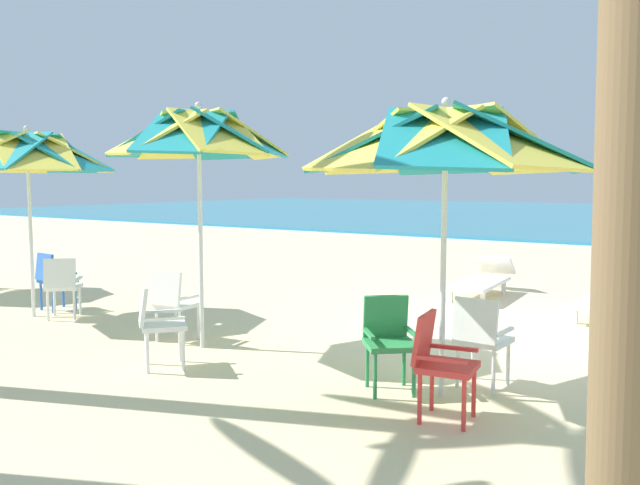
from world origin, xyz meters
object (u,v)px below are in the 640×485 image
Objects in this scene: beach_umbrella_0 at (445,143)px; beach_umbrella_2 at (27,154)px; plastic_chair_4 at (174,301)px; plastic_chair_0 at (439,359)px; sun_lounger_1 at (610,296)px; sun_lounger_2 at (482,280)px; plastic_chair_2 at (481,336)px; plastic_chair_6 at (62,284)px; plastic_chair_1 at (389,337)px; beach_umbrella_1 at (199,137)px; plastic_chair_5 at (53,277)px; plastic_chair_3 at (157,320)px.

beach_umbrella_2 is at bearing 179.86° from beach_umbrella_0.
beach_umbrella_2 is at bearing -178.71° from plastic_chair_4.
plastic_chair_0 is 0.40× the size of sun_lounger_1.
beach_umbrella_2 is 1.23× the size of sun_lounger_2.
plastic_chair_2 is 5.11m from sun_lounger_2.
plastic_chair_6 is 0.40× the size of sun_lounger_1.
plastic_chair_1 is at bearing 147.39° from plastic_chair_0.
beach_umbrella_2 reaches higher than plastic_chair_1.
plastic_chair_1 is 0.40× the size of sun_lounger_1.
beach_umbrella_1 is 3.35m from plastic_chair_6.
plastic_chair_0 is 5.25m from sun_lounger_1.
sun_lounger_2 is at bearing 107.18° from plastic_chair_0.
plastic_chair_5 is at bearing 173.64° from beach_umbrella_1.
plastic_chair_6 is at bearing 162.11° from plastic_chair_3.
beach_umbrella_2 is at bearing -179.14° from beach_umbrella_1.
sun_lounger_2 is (1.93, 5.12, -0.22)m from plastic_chair_4.
plastic_chair_1 is at bearing -5.37° from plastic_chair_5.
plastic_chair_4 is at bearing -1.71° from plastic_chair_6.
plastic_chair_6 is (-2.27, 0.07, 0.00)m from plastic_chair_4.
plastic_chair_3 is at bearing -13.41° from beach_umbrella_2.
plastic_chair_2 and plastic_chair_6 have the same top height.
plastic_chair_2 is at bearing -0.35° from plastic_chair_5.
plastic_chair_0 is 1.00× the size of plastic_chair_1.
plastic_chair_3 reaches higher than sun_lounger_1.
beach_umbrella_1 is 2.12m from plastic_chair_3.
plastic_chair_6 is at bearing -177.54° from plastic_chair_2.
beach_umbrella_1 reaches higher than plastic_chair_2.
plastic_chair_1 is (-0.70, 0.45, 0.00)m from plastic_chair_0.
beach_umbrella_1 is at bearing -105.84° from sun_lounger_2.
beach_umbrella_0 is at bearing -96.63° from sun_lounger_1.
sun_lounger_1 is (0.32, 5.24, -0.22)m from plastic_chair_0.
plastic_chair_6 is (-2.74, 0.08, -1.92)m from beach_umbrella_1.
plastic_chair_3 is (-2.79, -0.81, -1.76)m from beach_umbrella_0.
beach_umbrella_0 is at bearing 13.56° from plastic_chair_1.
plastic_chair_6 is at bearing -129.75° from sun_lounger_2.
plastic_chair_0 is at bearing -68.25° from beach_umbrella_0.
beach_umbrella_2 reaches higher than plastic_chair_0.
beach_umbrella_2 is 8.48m from sun_lounger_1.
beach_umbrella_2 is at bearing 174.88° from plastic_chair_0.
plastic_chair_5 is (-6.61, 0.04, 0.00)m from plastic_chair_2.
plastic_chair_0 is at bearing -93.47° from sun_lounger_1.
plastic_chair_1 is at bearing -3.68° from plastic_chair_4.
beach_umbrella_2 reaches higher than sun_lounger_1.
beach_umbrella_0 is 1.82m from plastic_chair_1.
plastic_chair_1 is at bearing -4.05° from beach_umbrella_1.
plastic_chair_4 is at bearing -174.98° from plastic_chair_2.
plastic_chair_3 is 1.00× the size of plastic_chair_5.
beach_umbrella_2 is (-6.26, 0.02, 0.04)m from beach_umbrella_0.
beach_umbrella_0 is 3.90m from plastic_chair_4.
beach_umbrella_1 is at bearing 169.00° from plastic_chair_0.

